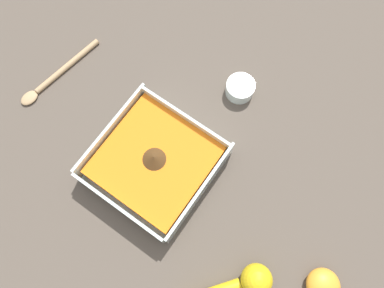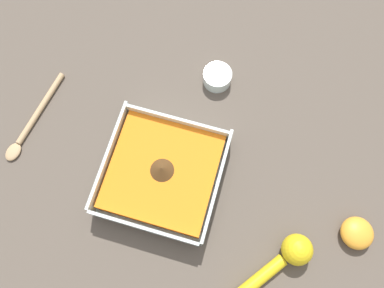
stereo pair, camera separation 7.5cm
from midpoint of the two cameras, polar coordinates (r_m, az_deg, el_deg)
ground_plane at (r=0.76m, az=-4.69°, el=-5.93°), size 4.00×4.00×0.00m
square_dish at (r=0.74m, az=-7.41°, el=-5.18°), size 0.22×0.22×0.06m
spice_bowl at (r=0.82m, az=1.27°, el=9.72°), size 0.06×0.06×0.03m
lemon_squeezer at (r=0.73m, az=11.43°, el=-17.04°), size 0.15×0.13×0.06m
lemon_half at (r=0.78m, az=21.35°, el=-12.98°), size 0.06×0.06×0.03m
wooden_spoon at (r=0.87m, az=-25.39°, el=2.80°), size 0.22×0.05×0.01m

